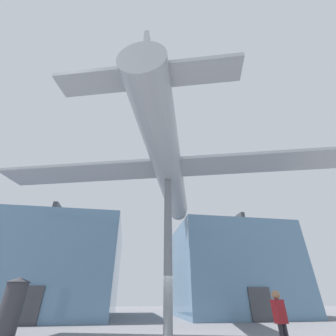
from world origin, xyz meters
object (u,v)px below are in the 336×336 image
Objects in this scene: suspended_airplane at (168,169)px; info_kiosk at (12,305)px; support_pylon_central at (168,248)px; visitor_person at (280,317)px.

suspended_airplane is 8.29× the size of info_kiosk.
support_pylon_central is 3.03× the size of info_kiosk.
support_pylon_central is at bearing -14.09° from info_kiosk.
visitor_person is 0.73× the size of info_kiosk.
suspended_airplane reaches higher than support_pylon_central.
suspended_airplane is 11.32× the size of visitor_person.
visitor_person is (3.11, -3.73, -7.41)m from suspended_airplane.
suspended_airplane is at bearing 73.82° from support_pylon_central.
suspended_airplane reaches higher than info_kiosk.
suspended_airplane is at bearing -13.21° from info_kiosk.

